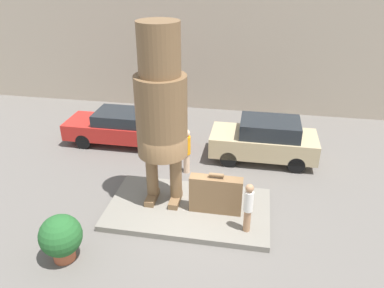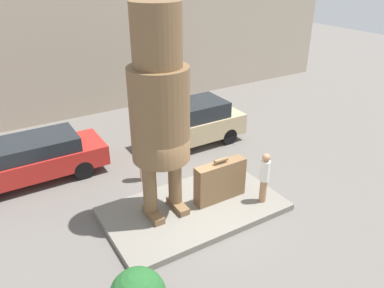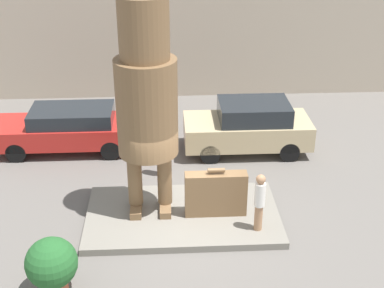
% 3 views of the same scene
% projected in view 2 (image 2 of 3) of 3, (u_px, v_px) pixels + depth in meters
% --- Properties ---
extents(ground_plane, '(60.00, 60.00, 0.00)m').
position_uv_depth(ground_plane, '(194.00, 211.00, 10.85)').
color(ground_plane, '#605B56').
extents(pedestal, '(5.06, 2.89, 0.19)m').
position_uv_depth(pedestal, '(194.00, 209.00, 10.81)').
color(pedestal, slate).
rests_on(pedestal, ground_plane).
extents(building_backdrop, '(28.00, 0.60, 6.38)m').
position_uv_depth(building_backdrop, '(85.00, 44.00, 16.45)').
color(building_backdrop, tan).
rests_on(building_backdrop, ground_plane).
extents(statue_figure, '(1.51, 1.51, 5.59)m').
position_uv_depth(statue_figure, '(159.00, 101.00, 9.13)').
color(statue_figure, brown).
rests_on(statue_figure, pedestal).
extents(giant_suitcase, '(1.60, 0.37, 1.35)m').
position_uv_depth(giant_suitcase, '(220.00, 181.00, 10.86)').
color(giant_suitcase, brown).
rests_on(giant_suitcase, pedestal).
extents(tourist, '(0.27, 0.27, 1.56)m').
position_uv_depth(tourist, '(265.00, 176.00, 10.63)').
color(tourist, '#A87A56').
rests_on(tourist, pedestal).
extents(parked_car_red, '(4.79, 1.72, 1.46)m').
position_uv_depth(parked_car_red, '(31.00, 159.00, 12.07)').
color(parked_car_red, '#B2231E').
rests_on(parked_car_red, ground_plane).
extents(parked_car_tan, '(4.06, 1.77, 1.70)m').
position_uv_depth(parked_car_tan, '(192.00, 123.00, 14.46)').
color(parked_car_tan, tan).
rests_on(parked_car_tan, ground_plane).
extents(worker_hivis, '(0.30, 0.30, 1.75)m').
position_uv_depth(worker_hivis, '(142.00, 154.00, 11.98)').
color(worker_hivis, beige).
rests_on(worker_hivis, ground_plane).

